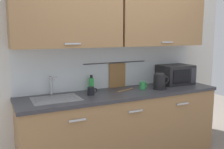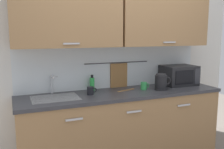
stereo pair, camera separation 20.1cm
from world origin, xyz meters
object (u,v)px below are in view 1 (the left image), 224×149
object	(u,v)px
microwave	(175,74)
mug_near_sink	(91,91)
dish_soap_bottle	(91,84)
mug_by_kettle	(143,85)
electric_kettle	(160,81)
wooden_spoon	(128,89)

from	to	relation	value
microwave	mug_near_sink	size ratio (longest dim) A/B	3.83
dish_soap_bottle	mug_by_kettle	xyz separation A→B (m)	(0.63, -0.21, -0.04)
electric_kettle	wooden_spoon	distance (m)	0.43
microwave	dish_soap_bottle	xyz separation A→B (m)	(-1.23, 0.12, -0.05)
microwave	wooden_spoon	xyz separation A→B (m)	(-0.81, -0.05, -0.13)
microwave	dish_soap_bottle	world-z (taller)	microwave
electric_kettle	wooden_spoon	xyz separation A→B (m)	(-0.39, 0.14, -0.10)
wooden_spoon	mug_near_sink	bearing A→B (deg)	-175.10
electric_kettle	mug_near_sink	distance (m)	0.91
microwave	mug_by_kettle	distance (m)	0.62
microwave	electric_kettle	xyz separation A→B (m)	(-0.41, -0.19, -0.03)
electric_kettle	wooden_spoon	size ratio (longest dim) A/B	0.83
mug_by_kettle	wooden_spoon	xyz separation A→B (m)	(-0.20, 0.04, -0.04)
dish_soap_bottle	mug_by_kettle	bearing A→B (deg)	-18.69
electric_kettle	mug_near_sink	size ratio (longest dim) A/B	1.89
microwave	dish_soap_bottle	bearing A→B (deg)	174.34
mug_by_kettle	wooden_spoon	distance (m)	0.21
mug_near_sink	mug_by_kettle	world-z (taller)	same
mug_near_sink	dish_soap_bottle	bearing A→B (deg)	67.68
wooden_spoon	microwave	bearing A→B (deg)	3.46
mug_by_kettle	electric_kettle	bearing A→B (deg)	-27.30
microwave	wooden_spoon	bearing A→B (deg)	-176.54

